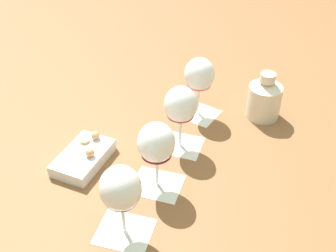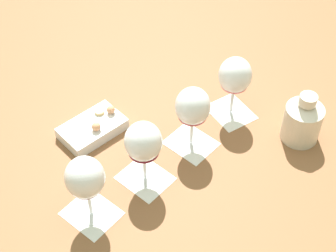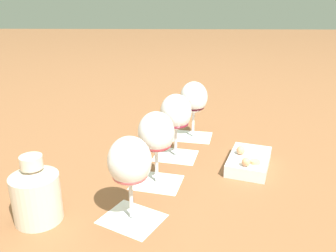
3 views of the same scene
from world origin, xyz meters
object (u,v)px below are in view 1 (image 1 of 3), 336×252
at_px(wine_glass_1, 181,107).
at_px(ceramic_vase, 264,98).
at_px(wine_glass_0, 199,77).
at_px(wine_glass_2, 156,145).
at_px(wine_glass_3, 121,191).
at_px(snack_dish, 84,157).

xyz_separation_m(wine_glass_1, ceramic_vase, (-0.16, 0.23, -0.06)).
bearing_deg(ceramic_vase, wine_glass_1, -56.18).
bearing_deg(wine_glass_0, wine_glass_1, -15.70).
relative_size(wine_glass_2, wine_glass_3, 1.00).
bearing_deg(ceramic_vase, snack_dish, -62.60).
xyz_separation_m(wine_glass_1, wine_glass_2, (0.15, -0.05, 0.00)).
bearing_deg(snack_dish, wine_glass_3, 33.54).
distance_m(wine_glass_3, ceramic_vase, 0.57).
bearing_deg(wine_glass_2, ceramic_vase, 138.09).
bearing_deg(wine_glass_3, ceramic_vase, 143.83).
distance_m(wine_glass_3, snack_dish, 0.28).
bearing_deg(wine_glass_1, snack_dish, -69.62).
height_order(wine_glass_2, wine_glass_3, same).
height_order(wine_glass_3, snack_dish, wine_glass_3).
xyz_separation_m(wine_glass_3, ceramic_vase, (-0.46, 0.34, -0.06)).
bearing_deg(wine_glass_2, wine_glass_0, 163.95).
relative_size(wine_glass_0, snack_dish, 0.97).
bearing_deg(wine_glass_3, wine_glass_2, 159.30).
distance_m(wine_glass_1, snack_dish, 0.28).
relative_size(wine_glass_3, ceramic_vase, 1.26).
relative_size(wine_glass_0, ceramic_vase, 1.26).
height_order(wine_glass_0, wine_glass_3, same).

